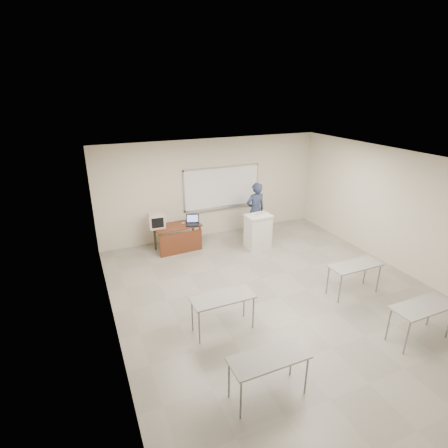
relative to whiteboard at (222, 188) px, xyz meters
name	(u,v)px	position (x,y,z in m)	size (l,w,h in m)	color
floor	(279,297)	(-0.30, -3.97, -1.49)	(7.00, 8.00, 0.01)	gray
whiteboard	(222,188)	(0.00, 0.00, 0.00)	(2.48, 0.10, 1.31)	white
student_desks	(321,304)	(-0.30, -5.32, -0.81)	(4.40, 2.20, 0.73)	gray
instructor_desk	(178,234)	(-1.67, -0.78, -0.96)	(1.30, 0.65, 0.75)	#602518
podium	(258,231)	(0.50, -1.47, -0.98)	(0.72, 0.52, 1.00)	silver
crt_monitor	(156,220)	(-2.22, -0.54, -0.53)	(0.43, 0.48, 0.41)	#BEAE9C
laptop	(192,223)	(-1.27, -0.79, -0.67)	(0.37, 0.34, 0.27)	black
mouse	(183,223)	(-1.47, -0.62, -0.71)	(0.10, 0.07, 0.04)	#95969B
keyboard	(262,213)	(0.65, -1.39, -0.47)	(0.40, 0.13, 0.02)	#BEAE9C
presenter	(255,211)	(0.78, -0.77, -0.60)	(0.64, 0.42, 1.75)	black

